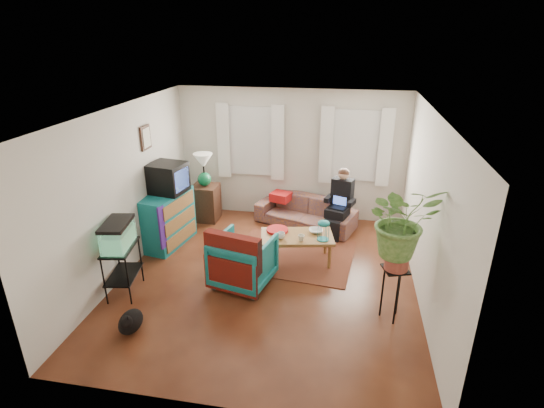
% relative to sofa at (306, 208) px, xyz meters
% --- Properties ---
extents(floor, '(4.50, 5.00, 0.01)m').
position_rel_sofa_xyz_m(floor, '(-0.38, -2.05, -0.38)').
color(floor, '#4F2B14').
rests_on(floor, ground).
extents(ceiling, '(4.50, 5.00, 0.01)m').
position_rel_sofa_xyz_m(ceiling, '(-0.38, -2.05, 2.22)').
color(ceiling, white).
rests_on(ceiling, wall_back).
extents(wall_back, '(4.50, 0.01, 2.60)m').
position_rel_sofa_xyz_m(wall_back, '(-0.38, 0.45, 0.92)').
color(wall_back, silver).
rests_on(wall_back, floor).
extents(wall_front, '(4.50, 0.01, 2.60)m').
position_rel_sofa_xyz_m(wall_front, '(-0.38, -4.55, 0.92)').
color(wall_front, silver).
rests_on(wall_front, floor).
extents(wall_left, '(0.01, 5.00, 2.60)m').
position_rel_sofa_xyz_m(wall_left, '(-2.63, -2.05, 0.92)').
color(wall_left, silver).
rests_on(wall_left, floor).
extents(wall_right, '(0.01, 5.00, 2.60)m').
position_rel_sofa_xyz_m(wall_right, '(1.87, -2.05, 0.92)').
color(wall_right, silver).
rests_on(wall_right, floor).
extents(window_left, '(1.08, 0.04, 1.38)m').
position_rel_sofa_xyz_m(window_left, '(-1.18, 0.43, 1.17)').
color(window_left, white).
rests_on(window_left, wall_back).
extents(window_right, '(1.08, 0.04, 1.38)m').
position_rel_sofa_xyz_m(window_right, '(0.87, 0.43, 1.17)').
color(window_right, white).
rests_on(window_right, wall_back).
extents(curtains_left, '(1.36, 0.06, 1.50)m').
position_rel_sofa_xyz_m(curtains_left, '(-1.18, 0.35, 1.17)').
color(curtains_left, white).
rests_on(curtains_left, wall_back).
extents(curtains_right, '(1.36, 0.06, 1.50)m').
position_rel_sofa_xyz_m(curtains_right, '(0.87, 0.35, 1.17)').
color(curtains_right, white).
rests_on(curtains_right, wall_back).
extents(picture_frame, '(0.04, 0.32, 0.40)m').
position_rel_sofa_xyz_m(picture_frame, '(-2.59, -1.20, 1.57)').
color(picture_frame, '#3D2616').
rests_on(picture_frame, wall_left).
extents(area_rug, '(2.16, 1.80, 0.01)m').
position_rel_sofa_xyz_m(area_rug, '(-0.07, -1.27, -0.37)').
color(area_rug, brown).
rests_on(area_rug, floor).
extents(sofa, '(2.07, 1.34, 0.76)m').
position_rel_sofa_xyz_m(sofa, '(0.00, 0.00, 0.00)').
color(sofa, brown).
rests_on(sofa, floor).
extents(seated_person, '(0.65, 0.72, 1.15)m').
position_rel_sofa_xyz_m(seated_person, '(0.66, -0.22, 0.20)').
color(seated_person, black).
rests_on(seated_person, sofa).
extents(side_table, '(0.50, 0.50, 0.73)m').
position_rel_sofa_xyz_m(side_table, '(-2.03, -0.07, -0.01)').
color(side_table, '#382215').
rests_on(side_table, floor).
extents(table_lamp, '(0.38, 0.38, 0.67)m').
position_rel_sofa_xyz_m(table_lamp, '(-2.03, -0.07, 0.67)').
color(table_lamp, white).
rests_on(table_lamp, side_table).
extents(dresser, '(0.72, 1.16, 0.97)m').
position_rel_sofa_xyz_m(dresser, '(-2.37, -1.22, 0.11)').
color(dresser, '#126B70').
rests_on(dresser, floor).
extents(crt_tv, '(0.68, 0.63, 0.52)m').
position_rel_sofa_xyz_m(crt_tv, '(-2.33, -1.11, 0.85)').
color(crt_tv, black).
rests_on(crt_tv, dresser).
extents(aquarium_stand, '(0.49, 0.73, 0.76)m').
position_rel_sofa_xyz_m(aquarium_stand, '(-2.38, -2.79, 0.00)').
color(aquarium_stand, black).
rests_on(aquarium_stand, floor).
extents(aquarium, '(0.44, 0.67, 0.40)m').
position_rel_sofa_xyz_m(aquarium, '(-2.38, -2.79, 0.58)').
color(aquarium, '#7FD899').
rests_on(aquarium, aquarium_stand).
extents(black_cat, '(0.37, 0.48, 0.36)m').
position_rel_sofa_xyz_m(black_cat, '(-1.87, -3.60, -0.20)').
color(black_cat, black).
rests_on(black_cat, floor).
extents(armchair, '(0.99, 0.95, 0.85)m').
position_rel_sofa_xyz_m(armchair, '(-0.71, -2.23, 0.05)').
color(armchair, '#116066').
rests_on(armchair, floor).
extents(serape_throw, '(0.88, 0.39, 0.70)m').
position_rel_sofa_xyz_m(serape_throw, '(-0.79, -2.55, 0.23)').
color(serape_throw, '#9E0A0A').
rests_on(serape_throw, armchair).
extents(coffee_table, '(1.28, 0.86, 0.49)m').
position_rel_sofa_xyz_m(coffee_table, '(0.01, -1.45, -0.13)').
color(coffee_table, brown).
rests_on(coffee_table, floor).
extents(cup_a, '(0.16, 0.16, 0.10)m').
position_rel_sofa_xyz_m(cup_a, '(-0.24, -1.60, 0.16)').
color(cup_a, white).
rests_on(cup_a, coffee_table).
extents(cup_b, '(0.13, 0.13, 0.10)m').
position_rel_sofa_xyz_m(cup_b, '(0.09, -1.63, 0.16)').
color(cup_b, beige).
rests_on(cup_b, coffee_table).
extents(bowl, '(0.27, 0.27, 0.06)m').
position_rel_sofa_xyz_m(bowl, '(0.30, -1.28, 0.14)').
color(bowl, white).
rests_on(bowl, coffee_table).
extents(snack_tray, '(0.43, 0.43, 0.04)m').
position_rel_sofa_xyz_m(snack_tray, '(-0.34, -1.35, 0.13)').
color(snack_tray, '#B21414').
rests_on(snack_tray, coffee_table).
extents(birdcage, '(0.23, 0.23, 0.34)m').
position_rel_sofa_xyz_m(birdcage, '(0.44, -1.53, 0.28)').
color(birdcage, '#115B6B').
rests_on(birdcage, coffee_table).
extents(plant_stand, '(0.41, 0.41, 0.77)m').
position_rel_sofa_xyz_m(plant_stand, '(1.44, -2.72, 0.01)').
color(plant_stand, black).
rests_on(plant_stand, floor).
extents(potted_plant, '(1.07, 0.99, 0.98)m').
position_rel_sofa_xyz_m(potted_plant, '(1.44, -2.72, 0.93)').
color(potted_plant, '#599947').
rests_on(potted_plant, plant_stand).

